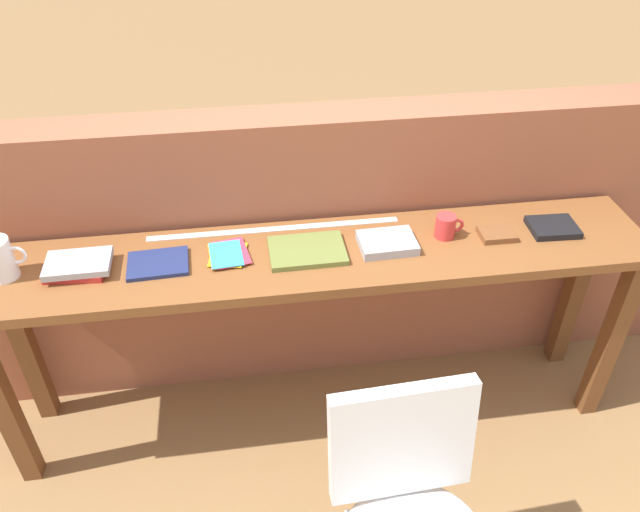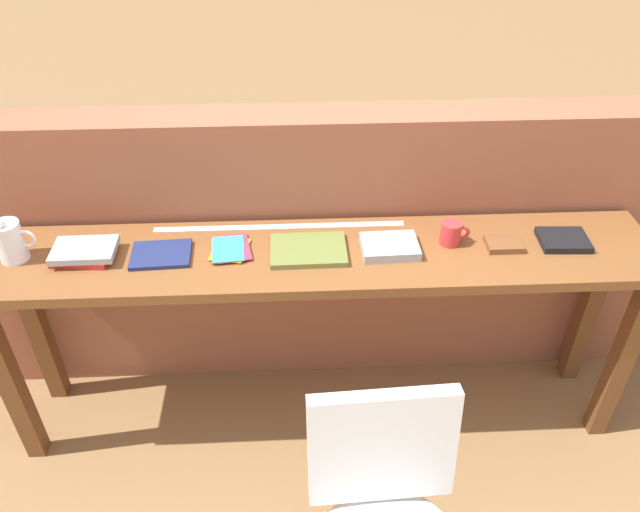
# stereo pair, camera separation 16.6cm
# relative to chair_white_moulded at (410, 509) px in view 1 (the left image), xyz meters

# --- Properties ---
(ground_plane) EXTENTS (40.00, 40.00, 0.00)m
(ground_plane) POSITION_rel_chair_white_moulded_xyz_m (-0.16, 0.53, -0.53)
(ground_plane) COLOR olive
(brick_wall_back) EXTENTS (6.00, 0.20, 1.27)m
(brick_wall_back) POSITION_rel_chair_white_moulded_xyz_m (-0.16, 1.17, 0.11)
(brick_wall_back) COLOR #935138
(brick_wall_back) RESTS_ON ground
(sideboard) EXTENTS (2.50, 0.44, 0.88)m
(sideboard) POSITION_rel_chair_white_moulded_xyz_m (-0.16, 0.83, 0.21)
(sideboard) COLOR brown
(sideboard) RESTS_ON ground
(chair_white_moulded) EXTENTS (0.46, 0.47, 0.89)m
(chair_white_moulded) POSITION_rel_chair_white_moulded_xyz_m (0.00, 0.00, 0.00)
(chair_white_moulded) COLOR white
(chair_white_moulded) RESTS_ON ground
(book_stack_leftmost) EXTENTS (0.23, 0.16, 0.05)m
(book_stack_leftmost) POSITION_rel_chair_white_moulded_xyz_m (-1.00, 0.84, 0.38)
(book_stack_leftmost) COLOR red
(book_stack_leftmost) RESTS_ON sideboard
(magazine_cycling) EXTENTS (0.22, 0.17, 0.02)m
(magazine_cycling) POSITION_rel_chair_white_moulded_xyz_m (-0.73, 0.83, 0.36)
(magazine_cycling) COLOR navy
(magazine_cycling) RESTS_ON sideboard
(pamphlet_pile_colourful) EXTENTS (0.16, 0.19, 0.01)m
(pamphlet_pile_colourful) POSITION_rel_chair_white_moulded_xyz_m (-0.48, 0.86, 0.36)
(pamphlet_pile_colourful) COLOR purple
(pamphlet_pile_colourful) RESTS_ON sideboard
(book_open_centre) EXTENTS (0.28, 0.20, 0.02)m
(book_open_centre) POSITION_rel_chair_white_moulded_xyz_m (-0.20, 0.83, 0.36)
(book_open_centre) COLOR olive
(book_open_centre) RESTS_ON sideboard
(book_grey_hardcover) EXTENTS (0.21, 0.16, 0.04)m
(book_grey_hardcover) POSITION_rel_chair_white_moulded_xyz_m (0.10, 0.83, 0.37)
(book_grey_hardcover) COLOR #9E9EA3
(book_grey_hardcover) RESTS_ON sideboard
(mug) EXTENTS (0.11, 0.08, 0.09)m
(mug) POSITION_rel_chair_white_moulded_xyz_m (0.33, 0.87, 0.40)
(mug) COLOR red
(mug) RESTS_ON sideboard
(leather_journal_brown) EXTENTS (0.13, 0.10, 0.02)m
(leather_journal_brown) POSITION_rel_chair_white_moulded_xyz_m (0.52, 0.83, 0.37)
(leather_journal_brown) COLOR brown
(leather_journal_brown) RESTS_ON sideboard
(book_repair_rightmost) EXTENTS (0.18, 0.15, 0.03)m
(book_repair_rightmost) POSITION_rel_chair_white_moulded_xyz_m (0.75, 0.85, 0.37)
(book_repair_rightmost) COLOR black
(book_repair_rightmost) RESTS_ON sideboard
(ruler_metal_back_edge) EXTENTS (0.97, 0.03, 0.00)m
(ruler_metal_back_edge) POSITION_rel_chair_white_moulded_xyz_m (-0.30, 1.00, 0.35)
(ruler_metal_back_edge) COLOR silver
(ruler_metal_back_edge) RESTS_ON sideboard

